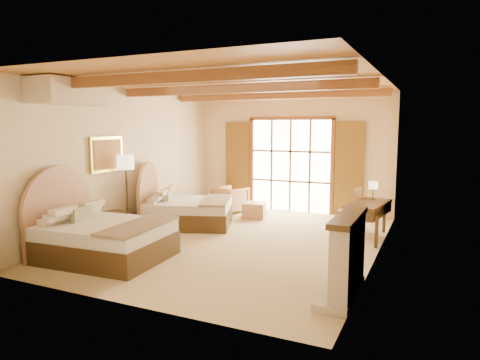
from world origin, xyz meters
The scene contains 19 objects.
floor centered at (0.00, 0.00, 0.00)m, with size 7.00×7.00×0.00m, color #D1BD8B.
wall_back centered at (0.00, 3.50, 1.60)m, with size 5.50×5.50×0.00m, color beige.
wall_left centered at (-2.75, 0.00, 1.60)m, with size 7.00×7.00×0.00m, color beige.
wall_right centered at (2.75, 0.00, 1.60)m, with size 7.00×7.00×0.00m, color beige.
ceiling centered at (0.00, 0.00, 3.20)m, with size 7.00×7.00×0.00m, color #BB7C3F.
ceiling_beams centered at (0.00, 0.00, 3.08)m, with size 5.39×4.60×0.18m, color brown, non-canonical shape.
french_doors centered at (0.00, 3.44, 1.25)m, with size 3.95×0.08×2.60m.
fireplace centered at (2.60, -2.00, 0.51)m, with size 0.46×1.40×1.16m.
painting centered at (-2.70, -0.75, 1.75)m, with size 0.06×0.95×0.75m.
canopy_valance centered at (-2.40, -2.00, 2.95)m, with size 0.70×1.40×0.45m, color beige.
bed_near centered at (-1.79, -2.09, 0.43)m, with size 2.24×1.75×1.42m.
bed_far centered at (-1.79, 0.72, 0.40)m, with size 2.50×2.12×1.32m.
nightstand centered at (-2.49, -0.87, 0.27)m, with size 0.45×0.45×0.54m, color #433019.
floor_lamp centered at (-2.50, -0.40, 1.46)m, with size 0.36×0.36×1.71m.
armchair centered at (-1.41, 2.56, 0.35)m, with size 0.75×0.77×0.70m, color #AE7A4E.
ottoman centered at (-0.53, 2.15, 0.20)m, with size 0.55×0.55×0.40m, color #9F7752.
desk centered at (2.42, 1.31, 0.41)m, with size 0.81×1.49×0.76m.
desk_chair centered at (1.92, 1.90, 0.30)m, with size 0.49×0.48×0.96m.
desk_lamp centered at (2.43, 1.74, 1.06)m, with size 0.19×0.19×0.39m.
Camera 1 is at (3.66, -7.78, 2.36)m, focal length 32.00 mm.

